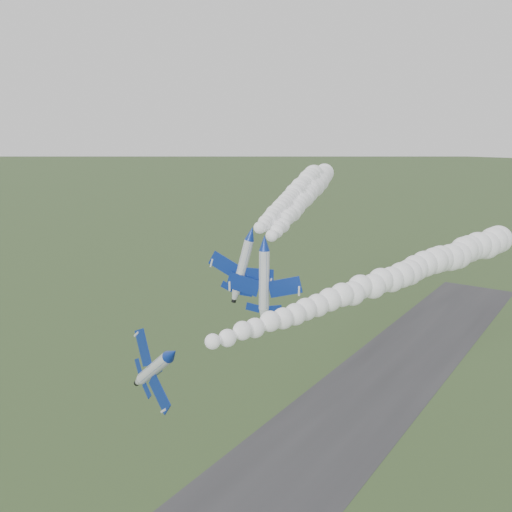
# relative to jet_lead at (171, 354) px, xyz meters

# --- Properties ---
(runway) EXTENTS (24.00, 260.00, 0.04)m
(runway) POSITION_rel_jet_lead_xyz_m (-4.01, 36.58, -33.67)
(runway) COLOR #303033
(runway) RESTS_ON ground
(jet_lead) EXTENTS (6.51, 11.85, 7.93)m
(jet_lead) POSITION_rel_jet_lead_xyz_m (0.00, 0.00, 0.00)
(jet_lead) COLOR silver
(smoke_trail_jet_lead) EXTENTS (23.50, 62.90, 4.81)m
(smoke_trail_jet_lead) POSITION_rel_jet_lead_xyz_m (10.74, 33.40, 2.16)
(smoke_trail_jet_lead) COLOR white
(jet_pair_left) EXTENTS (9.37, 11.18, 3.46)m
(jet_pair_left) POSITION_rel_jet_lead_xyz_m (-4.55, 21.70, 9.09)
(jet_pair_left) COLOR silver
(smoke_trail_jet_pair_left) EXTENTS (23.45, 56.89, 4.43)m
(smoke_trail_jet_pair_left) POSITION_rel_jet_lead_xyz_m (-15.51, 52.00, 10.57)
(smoke_trail_jet_pair_left) COLOR white
(jet_pair_right) EXTENTS (10.65, 12.23, 3.12)m
(jet_pair_right) POSITION_rel_jet_lead_xyz_m (-2.51, 21.98, 7.96)
(jet_pair_right) COLOR silver
(smoke_trail_jet_pair_right) EXTENTS (29.88, 67.73, 4.77)m
(smoke_trail_jet_pair_right) POSITION_rel_jet_lead_xyz_m (-16.17, 58.12, 9.56)
(smoke_trail_jet_pair_right) COLOR white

